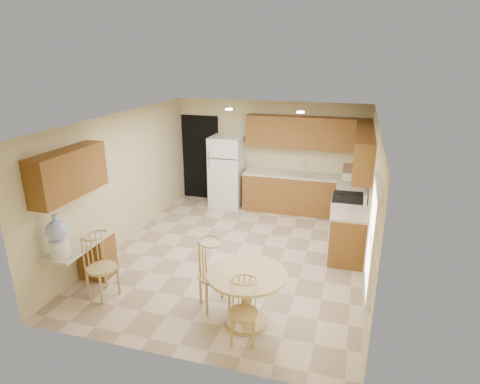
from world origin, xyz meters
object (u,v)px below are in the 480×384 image
(stove, at_px, (348,219))
(water_crock, at_px, (58,237))
(refrigerator, at_px, (227,172))
(dining_table, at_px, (247,291))
(chair_table_a, at_px, (212,271))
(chair_desk, at_px, (97,263))
(chair_table_b, at_px, (242,309))

(stove, bearing_deg, water_crock, -140.10)
(refrigerator, distance_m, water_crock, 4.63)
(refrigerator, relative_size, water_crock, 2.71)
(dining_table, bearing_deg, refrigerator, 111.34)
(chair_table_a, height_order, chair_desk, chair_table_a)
(dining_table, height_order, water_crock, water_crock)
(dining_table, distance_m, chair_table_b, 0.42)
(dining_table, xyz_separation_m, water_crock, (-2.72, -0.24, 0.53))
(stove, bearing_deg, dining_table, -111.69)
(dining_table, distance_m, chair_table_a, 0.58)
(refrigerator, height_order, chair_table_b, refrigerator)
(chair_table_b, bearing_deg, dining_table, -95.01)
(stove, bearing_deg, chair_table_a, -121.31)
(refrigerator, relative_size, chair_table_b, 1.96)
(dining_table, xyz_separation_m, chair_desk, (-2.27, -0.07, 0.09))
(stove, distance_m, chair_desk, 4.66)
(dining_table, bearing_deg, water_crock, -174.94)
(water_crock, bearing_deg, dining_table, 5.06)
(refrigerator, xyz_separation_m, chair_desk, (-0.60, -4.33, -0.23))
(dining_table, height_order, chair_desk, chair_desk)
(stove, xyz_separation_m, water_crock, (-3.92, -3.28, 0.58))
(refrigerator, height_order, chair_table_a, refrigerator)
(chair_table_a, height_order, chair_table_b, chair_table_a)
(chair_table_b, bearing_deg, water_crock, -15.51)
(stove, distance_m, water_crock, 5.15)
(stove, height_order, water_crock, water_crock)
(chair_table_b, distance_m, chair_desk, 2.34)
(chair_table_b, bearing_deg, chair_table_a, -55.28)
(chair_table_a, bearing_deg, dining_table, 37.80)
(dining_table, relative_size, chair_desk, 1.07)
(refrigerator, relative_size, chair_table_a, 1.59)
(chair_desk, bearing_deg, water_crock, -50.33)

